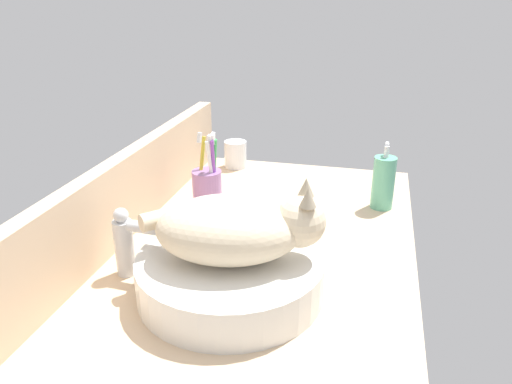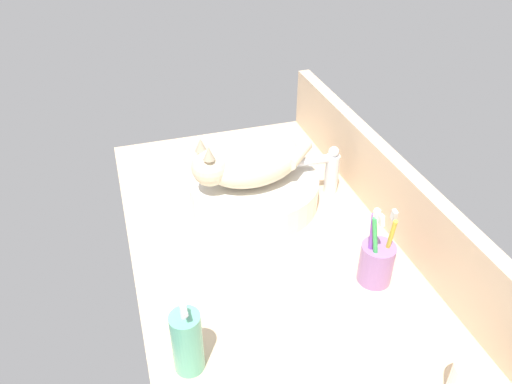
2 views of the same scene
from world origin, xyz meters
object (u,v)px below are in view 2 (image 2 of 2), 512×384
object	(u,v)px
sink_basin	(254,190)
toothbrush_cup	(376,261)
soap_dispenser	(187,342)
faucet	(328,168)
cat	(249,161)

from	to	relation	value
sink_basin	toothbrush_cup	size ratio (longest dim) A/B	1.76
soap_dispenser	toothbrush_cup	distance (cm)	42.76
sink_basin	toothbrush_cup	distance (cm)	38.25
faucet	soap_dispenser	xyz separation A→B (cm)	(43.00, -45.37, -0.70)
cat	soap_dispenser	bearing A→B (deg)	-28.87
sink_basin	cat	size ratio (longest dim) A/B	1.03
soap_dispenser	faucet	bearing A→B (deg)	133.46
cat	toothbrush_cup	world-z (taller)	cat
cat	faucet	size ratio (longest dim) A/B	2.36
cat	soap_dispenser	size ratio (longest dim) A/B	1.98
faucet	soap_dispenser	size ratio (longest dim) A/B	0.84
sink_basin	soap_dispenser	world-z (taller)	soap_dispenser
sink_basin	cat	bearing A→B (deg)	-74.11
soap_dispenser	toothbrush_cup	size ratio (longest dim) A/B	0.87
soap_dispenser	sink_basin	bearing A→B (deg)	150.04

